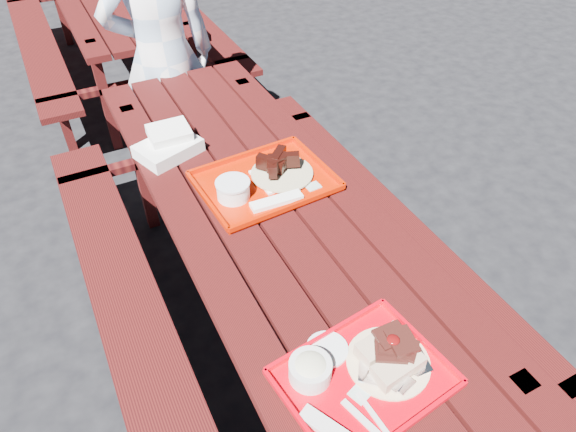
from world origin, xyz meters
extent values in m
plane|color=black|center=(0.00, 0.00, 0.00)|extent=(60.00, 60.00, 0.00)
cube|color=#3D0D0B|center=(-0.30, 0.00, 0.73)|extent=(0.14, 2.40, 0.04)
cube|color=#3D0D0B|center=(-0.15, 0.00, 0.73)|extent=(0.14, 2.40, 0.04)
cube|color=#3D0D0B|center=(0.00, 0.00, 0.73)|extent=(0.14, 2.40, 0.04)
cube|color=#3D0D0B|center=(0.15, 0.00, 0.73)|extent=(0.14, 2.40, 0.04)
cube|color=#3D0D0B|center=(0.30, 0.00, 0.73)|extent=(0.14, 2.40, 0.04)
cube|color=#3D0D0B|center=(-0.58, 0.00, 0.43)|extent=(0.25, 2.40, 0.04)
cube|color=#3D0D0B|center=(-0.58, 0.84, 0.21)|extent=(0.06, 0.06, 0.42)
cube|color=#3D0D0B|center=(0.58, 0.00, 0.43)|extent=(0.25, 2.40, 0.04)
cube|color=#3D0D0B|center=(0.58, -0.84, 0.21)|extent=(0.06, 0.06, 0.42)
cube|color=#3D0D0B|center=(0.58, 0.84, 0.21)|extent=(0.06, 0.06, 0.42)
cube|color=#3D0D0B|center=(-0.30, 0.96, 0.38)|extent=(0.06, 0.06, 0.75)
cube|color=#3D0D0B|center=(0.30, 0.96, 0.38)|extent=(0.06, 0.06, 0.75)
cube|color=#3D0D0B|center=(0.00, 0.96, 0.43)|extent=(1.40, 0.06, 0.04)
cube|color=#3D0D0B|center=(-0.58, 2.80, 0.43)|extent=(0.25, 2.40, 0.04)
cube|color=#3D0D0B|center=(-0.58, 1.96, 0.21)|extent=(0.06, 0.06, 0.42)
cube|color=#3D0D0B|center=(-0.58, 3.64, 0.21)|extent=(0.06, 0.06, 0.42)
cube|color=#3D0D0B|center=(0.58, 2.80, 0.43)|extent=(0.25, 2.40, 0.04)
cube|color=#3D0D0B|center=(0.58, 1.96, 0.21)|extent=(0.06, 0.06, 0.42)
cube|color=#3D0D0B|center=(0.58, 3.64, 0.21)|extent=(0.06, 0.06, 0.42)
cube|color=#3D0D0B|center=(-0.30, 1.84, 0.38)|extent=(0.06, 0.06, 0.75)
cube|color=#3D0D0B|center=(0.30, 1.84, 0.38)|extent=(0.06, 0.06, 0.75)
cube|color=#3D0D0B|center=(-0.30, 3.76, 0.38)|extent=(0.06, 0.06, 0.75)
cube|color=#3D0D0B|center=(0.00, 1.84, 0.43)|extent=(1.40, 0.06, 0.04)
cube|color=red|center=(-0.09, -0.76, 0.76)|extent=(0.46, 0.37, 0.01)
cube|color=red|center=(-0.11, -0.60, 0.77)|extent=(0.42, 0.06, 0.02)
cube|color=red|center=(-0.07, -0.92, 0.77)|extent=(0.42, 0.06, 0.02)
cube|color=red|center=(0.12, -0.74, 0.77)|extent=(0.05, 0.32, 0.02)
cube|color=red|center=(-0.29, -0.79, 0.77)|extent=(0.05, 0.32, 0.02)
cylinder|color=beige|center=(0.00, -0.75, 0.76)|extent=(0.23, 0.23, 0.01)
cube|color=tan|center=(0.00, -0.79, 0.79)|extent=(0.15, 0.08, 0.04)
cube|color=tan|center=(0.00, -0.71, 0.79)|extent=(0.15, 0.08, 0.04)
ellipsoid|color=#560708|center=(0.00, -0.75, 0.88)|extent=(0.03, 0.03, 0.01)
cylinder|color=silver|center=(-0.21, -0.69, 0.79)|extent=(0.11, 0.11, 0.06)
ellipsoid|color=beige|center=(-0.21, -0.69, 0.81)|extent=(0.10, 0.10, 0.04)
cylinder|color=white|center=(-0.13, -0.64, 0.77)|extent=(0.12, 0.12, 0.01)
cube|color=silver|center=(-0.15, -0.87, 0.76)|extent=(0.06, 0.15, 0.01)
cube|color=silver|center=(-0.12, -0.87, 0.76)|extent=(0.02, 0.16, 0.00)
cube|color=silver|center=(-0.12, -0.80, 0.76)|extent=(0.06, 0.06, 0.00)
cube|color=#B91800|center=(0.04, 0.13, 0.76)|extent=(0.51, 0.41, 0.01)
cube|color=#B91800|center=(0.03, 0.32, 0.77)|extent=(0.49, 0.04, 0.02)
cube|color=#B91800|center=(0.05, -0.06, 0.77)|extent=(0.49, 0.04, 0.02)
cube|color=#B91800|center=(0.28, 0.14, 0.77)|extent=(0.04, 0.38, 0.02)
cube|color=#B91800|center=(-0.21, 0.11, 0.77)|extent=(0.04, 0.38, 0.02)
cube|color=white|center=(0.10, 0.13, 0.77)|extent=(0.18, 0.18, 0.01)
cylinder|color=tan|center=(0.12, 0.13, 0.78)|extent=(0.25, 0.25, 0.01)
cylinder|color=white|center=(-0.10, 0.10, 0.79)|extent=(0.12, 0.12, 0.06)
cylinder|color=white|center=(-0.10, 0.10, 0.83)|extent=(0.13, 0.13, 0.01)
cube|color=white|center=(0.03, -0.01, 0.77)|extent=(0.20, 0.06, 0.02)
cube|color=silver|center=(0.19, 0.01, 0.77)|extent=(0.06, 0.05, 0.00)
cube|color=white|center=(-0.23, 0.50, 0.78)|extent=(0.29, 0.25, 0.06)
cube|color=white|center=(-0.21, 0.53, 0.83)|extent=(0.17, 0.14, 0.04)
imported|color=#A4C2E2|center=(-0.01, 1.31, 0.80)|extent=(0.61, 0.43, 1.60)
camera|label=1|loc=(-0.60, -1.32, 1.99)|focal=32.00mm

